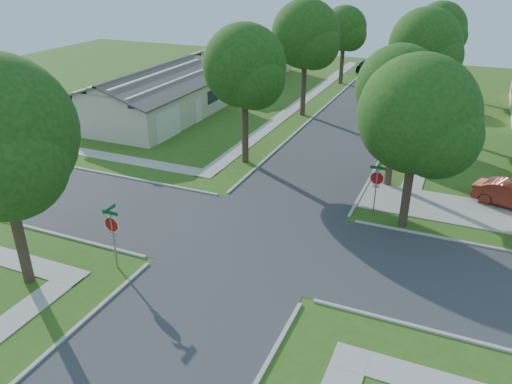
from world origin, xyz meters
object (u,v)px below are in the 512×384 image
object	(u,v)px
tree_w_far	(345,30)
car_curb_west	(368,66)
tree_e_mid	(426,48)
house_nw_near	(152,101)
stop_sign_ne	(377,180)
tree_w_near	(245,70)
tree_e_far	(440,31)
tree_e_near	(399,92)
car_curb_east	(395,83)
house_nw_far	(238,64)
stop_sign_sw	(112,227)
tree_w_mid	(306,37)
tree_ne_corner	(419,120)

from	to	relation	value
tree_w_far	car_curb_west	bearing A→B (deg)	78.60
tree_e_mid	house_nw_near	world-z (taller)	tree_e_mid
stop_sign_ne	tree_w_near	size ratio (longest dim) A/B	0.33
tree_e_far	tree_e_near	bearing A→B (deg)	-90.00
tree_e_far	car_curb_west	bearing A→B (deg)	137.88
tree_w_far	car_curb_east	bearing A→B (deg)	-10.28
tree_w_near	car_curb_east	size ratio (longest dim) A/B	2.03
house_nw_near	house_nw_far	distance (m)	17.00
tree_e_far	tree_w_far	xyz separation A→B (m)	(-9.40, -0.00, -0.47)
stop_sign_sw	house_nw_near	size ratio (longest dim) A/B	0.22
stop_sign_sw	tree_e_near	world-z (taller)	tree_e_near
tree_e_mid	tree_w_far	world-z (taller)	tree_e_mid
tree_e_near	car_curb_east	bearing A→B (deg)	98.44
tree_e_mid	house_nw_near	bearing A→B (deg)	-163.85
tree_e_near	tree_w_mid	xyz separation A→B (m)	(-9.39, 12.00, 0.85)
tree_w_near	tree_w_far	size ratio (longest dim) A/B	1.12
tree_w_near	tree_w_far	world-z (taller)	tree_w_near
tree_ne_corner	car_curb_west	size ratio (longest dim) A/B	1.83
stop_sign_ne	tree_e_mid	bearing A→B (deg)	89.80
tree_e_mid	car_curb_east	size ratio (longest dim) A/B	2.09
tree_ne_corner	tree_w_near	bearing A→B (deg)	156.44
tree_e_mid	tree_w_far	distance (m)	16.06
tree_e_near	car_curb_east	xyz separation A→B (m)	(-3.55, 23.94, -4.89)
stop_sign_sw	house_nw_far	xyz separation A→B (m)	(-11.29, 36.70, -0.51)
tree_e_near	house_nw_near	distance (m)	21.98
house_nw_far	car_curb_east	distance (m)	17.23
stop_sign_sw	stop_sign_ne	distance (m)	13.29
tree_w_near	house_nw_near	bearing A→B (deg)	152.17
stop_sign_ne	tree_w_near	world-z (taller)	tree_w_near
tree_w_far	tree_w_mid	bearing A→B (deg)	-89.95
tree_w_far	house_nw_far	xyz separation A→B (m)	(-11.34, -2.01, -3.99)
stop_sign_ne	tree_w_far	bearing A→B (deg)	107.70
tree_w_near	car_curb_west	bearing A→B (deg)	87.43
stop_sign_sw	tree_e_mid	world-z (taller)	tree_e_mid
stop_sign_ne	car_curb_west	bearing A→B (deg)	102.21
tree_e_mid	tree_w_near	bearing A→B (deg)	-128.08
tree_e_mid	tree_e_far	bearing A→B (deg)	90.02
stop_sign_sw	house_nw_far	world-z (taller)	house_nw_far
tree_w_mid	tree_ne_corner	bearing A→B (deg)	-56.78
stop_sign_ne	car_curb_west	size ratio (longest dim) A/B	0.63
stop_sign_ne	tree_ne_corner	xyz separation A→B (m)	(1.66, -0.49, 3.56)
tree_w_mid	tree_e_far	bearing A→B (deg)	54.15
tree_e_far	car_curb_east	size ratio (longest dim) A/B	1.97
tree_e_near	tree_e_far	world-z (taller)	tree_e_far
stop_sign_ne	tree_w_far	size ratio (longest dim) A/B	0.37
tree_e_mid	tree_ne_corner	xyz separation A→B (m)	(1.60, -16.80, -0.66)
tree_w_mid	house_nw_far	xyz separation A→B (m)	(-11.35, 10.99, -4.97)
tree_w_mid	house_nw_near	world-z (taller)	tree_w_mid
stop_sign_sw	tree_e_mid	xyz separation A→B (m)	(9.46, 25.71, 4.22)
stop_sign_ne	house_nw_near	world-z (taller)	house_nw_near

